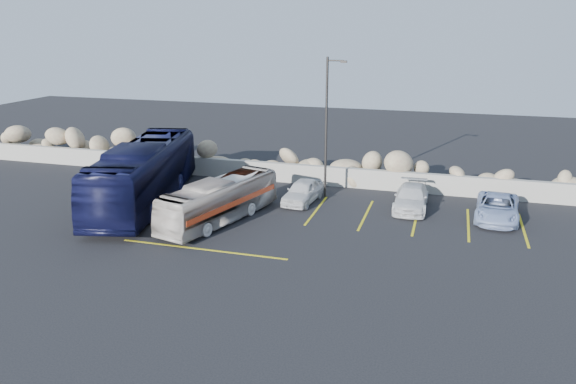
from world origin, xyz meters
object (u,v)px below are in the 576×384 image
(car_a, at_px, (303,191))
(car_c, at_px, (411,198))
(lamppost, at_px, (327,124))
(vintage_bus, at_px, (220,200))
(car_d, at_px, (497,208))
(tour_coach, at_px, (144,174))

(car_a, distance_m, car_c, 6.00)
(lamppost, distance_m, vintage_bus, 7.71)
(lamppost, height_order, car_a, lamppost)
(vintage_bus, height_order, car_d, vintage_bus)
(tour_coach, height_order, car_c, tour_coach)
(lamppost, distance_m, car_c, 6.19)
(lamppost, bearing_deg, car_c, -8.79)
(car_c, height_order, car_d, car_d)
(car_a, xyz_separation_m, car_d, (10.38, 0.04, -0.01))
(lamppost, height_order, car_d, lamppost)
(vintage_bus, xyz_separation_m, tour_coach, (-5.20, 1.57, 0.62))
(tour_coach, xyz_separation_m, car_a, (8.44, 2.67, -1.08))
(car_d, bearing_deg, lamppost, 176.57)
(car_d, bearing_deg, car_a, -175.44)
(car_a, xyz_separation_m, car_c, (5.98, 0.55, -0.01))
(vintage_bus, height_order, tour_coach, tour_coach)
(car_c, bearing_deg, car_a, -175.20)
(tour_coach, height_order, car_a, tour_coach)
(lamppost, bearing_deg, car_a, -128.64)
(vintage_bus, relative_size, tour_coach, 0.64)
(lamppost, relative_size, tour_coach, 0.65)
(lamppost, xyz_separation_m, car_d, (9.33, -1.27, -3.66))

